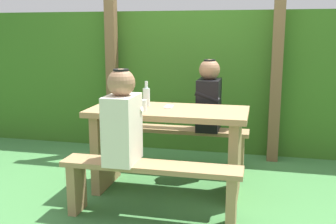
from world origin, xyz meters
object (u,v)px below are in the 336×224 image
at_px(bench_far, 181,140).
at_px(person_black_coat, 209,98).
at_px(drinking_glass, 143,105).
at_px(bottle_left, 146,96).
at_px(bench_near, 151,180).
at_px(person_white_shirt, 122,120).
at_px(cell_phone, 169,107).
at_px(picnic_table, 168,136).

bearing_deg(bench_far, person_black_coat, -0.66).
bearing_deg(drinking_glass, bottle_left, 98.54).
bearing_deg(bench_near, person_white_shirt, 179.14).
distance_m(bench_near, drinking_glass, 0.70).
height_order(bench_near, bench_far, same).
height_order(person_white_shirt, person_black_coat, same).
distance_m(bench_far, bottle_left, 0.76).
bearing_deg(person_white_shirt, bottle_left, 90.51).
relative_size(person_black_coat, drinking_glass, 7.50).
distance_m(drinking_glass, cell_phone, 0.28).
bearing_deg(person_black_coat, bottle_left, -136.42).
height_order(bench_near, person_black_coat, person_black_coat).
relative_size(picnic_table, person_black_coat, 1.95).
relative_size(bench_far, drinking_glass, 14.59).
distance_m(bench_near, person_black_coat, 1.29).
xyz_separation_m(person_white_shirt, person_black_coat, (0.51, 1.17, 0.00)).
height_order(person_black_coat, bottle_left, person_black_coat).
bearing_deg(bottle_left, bench_far, 65.33).
height_order(picnic_table, bench_near, picnic_table).
bearing_deg(person_black_coat, picnic_table, -116.21).
distance_m(bench_near, cell_phone, 0.81).
relative_size(picnic_table, bottle_left, 6.10).
distance_m(picnic_table, drinking_glass, 0.38).
bearing_deg(person_white_shirt, bench_near, -0.86).
distance_m(bench_far, drinking_glass, 0.89).
bearing_deg(person_white_shirt, picnic_table, 69.37).
height_order(drinking_glass, cell_phone, drinking_glass).
relative_size(person_white_shirt, bottle_left, 3.13).
bearing_deg(person_white_shirt, cell_phone, 72.95).
xyz_separation_m(bench_far, cell_phone, (-0.01, -0.50, 0.45)).
xyz_separation_m(picnic_table, bench_near, (0.00, -0.59, -0.20)).
distance_m(person_white_shirt, cell_phone, 0.70).
bearing_deg(cell_phone, person_black_coat, 58.54).
xyz_separation_m(bench_far, person_black_coat, (0.29, -0.00, 0.46)).
relative_size(picnic_table, person_white_shirt, 1.95).
xyz_separation_m(person_white_shirt, drinking_glass, (0.03, 0.45, 0.03)).
xyz_separation_m(person_white_shirt, bottle_left, (-0.01, 0.68, 0.07)).
bearing_deg(person_black_coat, cell_phone, -121.20).
xyz_separation_m(picnic_table, bench_far, (0.00, 0.59, -0.20)).
distance_m(bottle_left, cell_phone, 0.23).
relative_size(person_white_shirt, cell_phone, 5.14).
bearing_deg(bottle_left, bench_near, -71.70).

